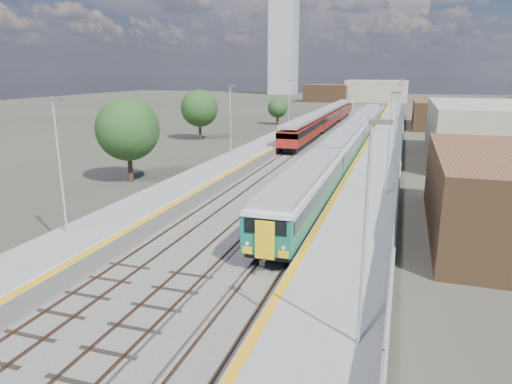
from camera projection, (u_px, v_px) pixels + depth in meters
The scene contains 11 objects.
ground at pixel (344, 147), 61.71m from camera, with size 320.00×320.00×0.00m, color #47443A.
ballast_bed at pixel (330, 143), 64.67m from camera, with size 10.50×155.00×0.06m, color #565451.
tracks at pixel (336, 141), 66.02m from camera, with size 8.96×160.00×0.17m.
platform_right at pixel (385, 142), 62.30m from camera, with size 4.70×155.00×8.52m.
platform_left at pixel (284, 137), 66.56m from camera, with size 4.30×155.00×8.52m.
buildings at pixel (324, 69), 145.86m from camera, with size 72.00×185.50×40.00m.
green_train at pixel (352, 136), 56.56m from camera, with size 2.68×74.72×2.95m.
red_train at pixel (326, 118), 79.38m from camera, with size 2.74×55.69×3.46m.
tree_a at pixel (128, 129), 40.81m from camera, with size 5.66×5.66×7.67m.
tree_b at pixel (199, 108), 66.70m from camera, with size 5.41×5.41×7.34m.
tree_c at pixel (278, 108), 86.16m from camera, with size 3.75×3.75×5.08m.
Camera 1 is at (7.49, -11.92, 9.85)m, focal length 32.00 mm.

